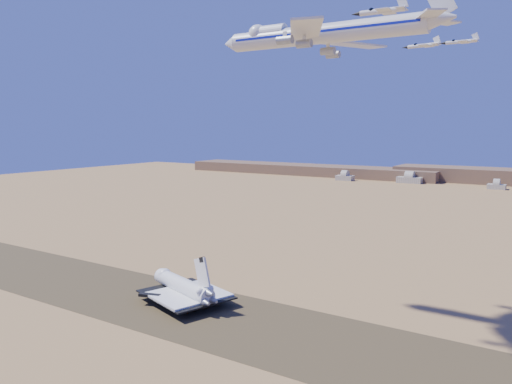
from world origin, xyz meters
The scene contains 11 objects.
ground centered at (0.00, 0.00, 0.00)m, with size 1200.00×1200.00×0.00m, color #A7854A.
runway centered at (0.00, 0.00, 0.03)m, with size 600.00×50.00×0.06m, color #493B24.
hangars centered at (-64.00, 478.43, 4.83)m, with size 200.50×29.50×30.00m.
shuttle centered at (-15.75, 5.87, 5.80)m, with size 44.27×35.36×21.57m.
carrier_747 centered at (32.56, 23.53, 101.29)m, with size 85.84×66.69×21.43m.
crew_a centered at (-12.23, -3.16, 0.98)m, with size 0.67×0.44×1.84m, color #D8560C.
crew_b centered at (-5.27, -3.18, 0.85)m, with size 0.77×0.44×1.58m, color #D8560C.
crew_c centered at (-8.99, -5.15, 0.90)m, with size 0.98×0.50×1.67m, color #D8560C.
chase_jet_a centered at (70.61, -19.08, 96.62)m, with size 13.97×7.44×3.48m.
chase_jet_e centered at (57.94, 67.66, 101.25)m, with size 15.81×8.75×3.95m.
chase_jet_f centered at (68.22, 88.43, 104.71)m, with size 15.86×8.34×3.95m.
Camera 1 is at (112.21, -139.59, 68.94)m, focal length 35.00 mm.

